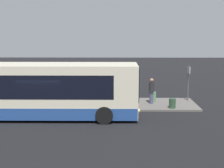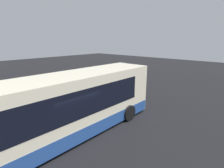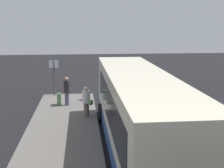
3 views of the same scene
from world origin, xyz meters
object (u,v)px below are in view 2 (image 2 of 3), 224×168
(sign_post, at_px, (122,71))
(passenger_waiting, at_px, (101,92))
(passenger_boarding, at_px, (111,83))
(suitcase, at_px, (109,88))
(trash_bin, at_px, (131,90))
(bus_lead, at_px, (58,110))

(sign_post, bearing_deg, passenger_waiting, -157.64)
(passenger_boarding, height_order, suitcase, passenger_boarding)
(passenger_boarding, distance_m, sign_post, 3.03)
(passenger_waiting, bearing_deg, passenger_boarding, -114.09)
(trash_bin, bearing_deg, passenger_waiting, 178.55)
(trash_bin, bearing_deg, suitcase, 121.22)
(bus_lead, height_order, suitcase, bus_lead)
(bus_lead, distance_m, suitcase, 8.42)
(passenger_waiting, relative_size, sign_post, 0.66)
(bus_lead, relative_size, suitcase, 12.63)
(passenger_waiting, distance_m, trash_bin, 3.76)
(bus_lead, distance_m, trash_bin, 8.85)
(passenger_boarding, bearing_deg, passenger_waiting, 19.68)
(suitcase, bearing_deg, trash_bin, -58.78)
(passenger_boarding, xyz_separation_m, suitcase, (0.18, 0.50, -0.62))
(passenger_boarding, relative_size, trash_bin, 2.77)
(suitcase, relative_size, sign_post, 0.38)
(sign_post, xyz_separation_m, trash_bin, (-1.54, -2.26, -1.28))
(passenger_waiting, relative_size, trash_bin, 2.59)
(sign_post, distance_m, trash_bin, 3.02)
(suitcase, height_order, trash_bin, suitcase)
(passenger_waiting, xyz_separation_m, trash_bin, (3.71, -0.09, -0.57))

